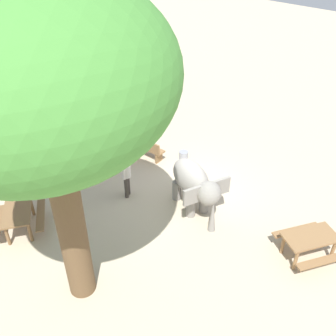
{
  "coord_description": "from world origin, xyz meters",
  "views": [
    {
      "loc": [
        -8.08,
        -6.69,
        8.38
      ],
      "look_at": [
        -0.22,
        0.78,
        0.8
      ],
      "focal_mm": 40.78,
      "sensor_mm": 36.0,
      "label": 1
    }
  ],
  "objects_px": {
    "wooden_bench": "(147,148)",
    "elephant": "(195,183)",
    "shade_tree_main": "(43,82)",
    "person_handler": "(126,173)",
    "picnic_table_near": "(310,241)",
    "market_stall_white": "(66,89)",
    "picnic_table_far": "(18,215)",
    "feed_bucket": "(184,155)",
    "market_stall_teal": "(15,107)",
    "market_stall_blue": "(109,74)"
  },
  "relations": [
    {
      "from": "wooden_bench",
      "to": "elephant",
      "type": "bearing_deg",
      "value": -22.71
    },
    {
      "from": "shade_tree_main",
      "to": "person_handler",
      "type": "bearing_deg",
      "value": 31.24
    },
    {
      "from": "picnic_table_near",
      "to": "market_stall_white",
      "type": "bearing_deg",
      "value": 116.0
    },
    {
      "from": "wooden_bench",
      "to": "picnic_table_far",
      "type": "bearing_deg",
      "value": -93.69
    },
    {
      "from": "picnic_table_near",
      "to": "feed_bucket",
      "type": "xyz_separation_m",
      "value": [
        1.38,
        5.94,
        -0.43
      ]
    },
    {
      "from": "elephant",
      "to": "picnic_table_far",
      "type": "relative_size",
      "value": 1.15
    },
    {
      "from": "shade_tree_main",
      "to": "picnic_table_far",
      "type": "xyz_separation_m",
      "value": [
        0.02,
        3.2,
        -5.15
      ]
    },
    {
      "from": "shade_tree_main",
      "to": "feed_bucket",
      "type": "bearing_deg",
      "value": 18.79
    },
    {
      "from": "person_handler",
      "to": "picnic_table_far",
      "type": "xyz_separation_m",
      "value": [
        -3.37,
        1.14,
        -0.36
      ]
    },
    {
      "from": "elephant",
      "to": "picnic_table_far",
      "type": "bearing_deg",
      "value": -106.77
    },
    {
      "from": "picnic_table_far",
      "to": "feed_bucket",
      "type": "relative_size",
      "value": 5.73
    },
    {
      "from": "market_stall_white",
      "to": "feed_bucket",
      "type": "relative_size",
      "value": 7.0
    },
    {
      "from": "market_stall_white",
      "to": "picnic_table_near",
      "type": "bearing_deg",
      "value": -93.13
    },
    {
      "from": "wooden_bench",
      "to": "market_stall_teal",
      "type": "relative_size",
      "value": 0.57
    },
    {
      "from": "wooden_bench",
      "to": "market_stall_teal",
      "type": "distance_m",
      "value": 6.27
    },
    {
      "from": "wooden_bench",
      "to": "picnic_table_near",
      "type": "relative_size",
      "value": 0.7
    },
    {
      "from": "person_handler",
      "to": "feed_bucket",
      "type": "distance_m",
      "value": 3.18
    },
    {
      "from": "market_stall_blue",
      "to": "wooden_bench",
      "type": "bearing_deg",
      "value": -116.34
    },
    {
      "from": "picnic_table_far",
      "to": "market_stall_blue",
      "type": "distance_m",
      "value": 10.22
    },
    {
      "from": "shade_tree_main",
      "to": "picnic_table_near",
      "type": "bearing_deg",
      "value": -36.3
    },
    {
      "from": "market_stall_teal",
      "to": "elephant",
      "type": "bearing_deg",
      "value": -82.21
    },
    {
      "from": "person_handler",
      "to": "shade_tree_main",
      "type": "relative_size",
      "value": 0.21
    },
    {
      "from": "feed_bucket",
      "to": "elephant",
      "type": "bearing_deg",
      "value": -132.16
    },
    {
      "from": "feed_bucket",
      "to": "market_stall_white",
      "type": "bearing_deg",
      "value": 95.71
    },
    {
      "from": "shade_tree_main",
      "to": "picnic_table_far",
      "type": "relative_size",
      "value": 3.73
    },
    {
      "from": "market_stall_white",
      "to": "market_stall_blue",
      "type": "relative_size",
      "value": 1.0
    },
    {
      "from": "person_handler",
      "to": "shade_tree_main",
      "type": "xyz_separation_m",
      "value": [
        -3.39,
        -2.06,
        4.79
      ]
    },
    {
      "from": "person_handler",
      "to": "picnic_table_far",
      "type": "height_order",
      "value": "person_handler"
    },
    {
      "from": "picnic_table_near",
      "to": "shade_tree_main",
      "type": "bearing_deg",
      "value": 172.84
    },
    {
      "from": "person_handler",
      "to": "market_stall_teal",
      "type": "relative_size",
      "value": 0.64
    },
    {
      "from": "picnic_table_near",
      "to": "feed_bucket",
      "type": "relative_size",
      "value": 5.64
    },
    {
      "from": "person_handler",
      "to": "wooden_bench",
      "type": "xyz_separation_m",
      "value": [
        2.13,
        1.21,
        -0.48
      ]
    },
    {
      "from": "person_handler",
      "to": "picnic_table_far",
      "type": "distance_m",
      "value": 3.58
    },
    {
      "from": "person_handler",
      "to": "picnic_table_near",
      "type": "bearing_deg",
      "value": -14.5
    },
    {
      "from": "person_handler",
      "to": "market_stall_blue",
      "type": "height_order",
      "value": "market_stall_blue"
    },
    {
      "from": "feed_bucket",
      "to": "market_stall_teal",
      "type": "bearing_deg",
      "value": 115.64
    },
    {
      "from": "picnic_table_far",
      "to": "market_stall_white",
      "type": "height_order",
      "value": "market_stall_white"
    },
    {
      "from": "shade_tree_main",
      "to": "market_stall_blue",
      "type": "relative_size",
      "value": 3.05
    },
    {
      "from": "shade_tree_main",
      "to": "market_stall_teal",
      "type": "relative_size",
      "value": 3.05
    },
    {
      "from": "shade_tree_main",
      "to": "feed_bucket",
      "type": "xyz_separation_m",
      "value": [
        6.47,
        2.2,
        -5.58
      ]
    },
    {
      "from": "elephant",
      "to": "person_handler",
      "type": "xyz_separation_m",
      "value": [
        -1.04,
        2.11,
        -0.11
      ]
    },
    {
      "from": "picnic_table_far",
      "to": "market_stall_white",
      "type": "bearing_deg",
      "value": 168.17
    },
    {
      "from": "elephant",
      "to": "person_handler",
      "type": "bearing_deg",
      "value": -134.18
    },
    {
      "from": "person_handler",
      "to": "market_stall_teal",
      "type": "bearing_deg",
      "value": 150.92
    },
    {
      "from": "feed_bucket",
      "to": "wooden_bench",
      "type": "bearing_deg",
      "value": 131.38
    },
    {
      "from": "wooden_bench",
      "to": "picnic_table_far",
      "type": "distance_m",
      "value": 5.5
    },
    {
      "from": "shade_tree_main",
      "to": "market_stall_white",
      "type": "xyz_separation_m",
      "value": [
        5.78,
        9.04,
        -4.6
      ]
    },
    {
      "from": "elephant",
      "to": "wooden_bench",
      "type": "distance_m",
      "value": 3.55
    },
    {
      "from": "shade_tree_main",
      "to": "picnic_table_far",
      "type": "distance_m",
      "value": 6.06
    },
    {
      "from": "person_handler",
      "to": "wooden_bench",
      "type": "height_order",
      "value": "person_handler"
    }
  ]
}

